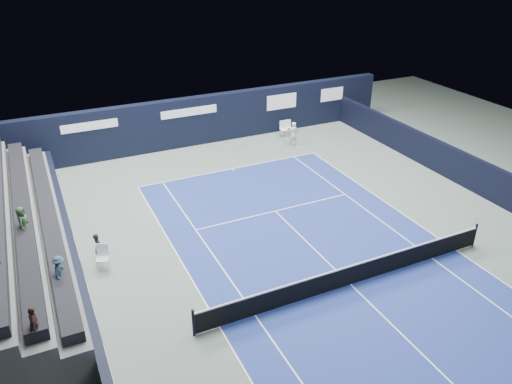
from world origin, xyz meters
TOP-DOWN VIEW (x-y plane):
  - ground at (0.00, 2.00)m, footprint 48.00×48.00m
  - court_surface at (0.00, 0.00)m, footprint 10.97×23.77m
  - enclosure_wall_right at (10.50, 6.00)m, footprint 0.30×22.00m
  - folding_chair_back_a at (5.21, 15.34)m, footprint 0.51×0.54m
  - folding_chair_back_b at (5.77, 15.67)m, footprint 0.50×0.49m
  - line_judge_chair at (-8.44, 5.23)m, footprint 0.62×0.61m
  - line_judge at (-8.50, 5.95)m, footprint 0.31×0.46m
  - court_markings at (0.00, 0.00)m, footprint 11.03×23.83m
  - tennis_net at (0.00, 0.00)m, footprint 12.90×0.10m
  - back_sponsor_wall at (0.01, 16.50)m, footprint 26.00×0.63m
  - side_barrier_left at (-9.50, 5.97)m, footprint 0.33×22.00m
  - tennis_player at (5.01, 13.61)m, footprint 0.59×0.80m

SIDE VIEW (x-z plane):
  - ground at x=0.00m, z-range 0.00..0.00m
  - court_surface at x=0.00m, z-range 0.00..0.01m
  - court_markings at x=0.00m, z-range 0.01..0.01m
  - tennis_net at x=0.00m, z-range -0.04..1.06m
  - folding_chair_back_b at x=5.77m, z-range 0.06..0.98m
  - side_barrier_left at x=-9.50m, z-range 0.00..1.20m
  - line_judge at x=-8.50m, z-range 0.00..1.22m
  - line_judge_chair at x=-8.44m, z-range 0.08..1.17m
  - folding_chair_back_a at x=5.21m, z-range 0.17..1.23m
  - tennis_player at x=5.01m, z-range 0.00..1.55m
  - enclosure_wall_right at x=10.50m, z-range 0.00..1.80m
  - back_sponsor_wall at x=0.01m, z-range 0.00..3.10m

